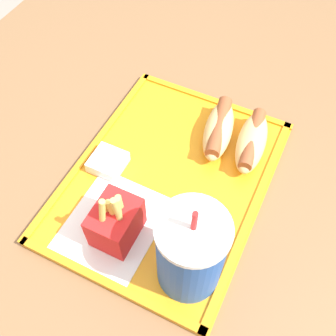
{
  "coord_description": "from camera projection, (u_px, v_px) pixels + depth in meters",
  "views": [
    {
      "loc": [
        0.3,
        0.15,
        1.32
      ],
      "look_at": [
        -0.02,
        -0.0,
        0.79
      ],
      "focal_mm": 42.0,
      "sensor_mm": 36.0,
      "label": 1
    }
  ],
  "objects": [
    {
      "name": "dining_table",
      "position": [
        166.0,
        269.0,
        0.97
      ],
      "size": [
        1.47,
        1.12,
        0.75
      ],
      "color": "brown",
      "rests_on": "ground_plane"
    },
    {
      "name": "ground_plane",
      "position": [
        166.0,
        310.0,
        1.28
      ],
      "size": [
        8.0,
        8.0,
        0.0
      ],
      "primitive_type": "plane",
      "color": "gray"
    },
    {
      "name": "hot_dog_far",
      "position": [
        252.0,
        141.0,
        0.68
      ],
      "size": [
        0.14,
        0.07,
        0.04
      ],
      "color": "#DBB270",
      "rests_on": "food_tray"
    },
    {
      "name": "fries_carton",
      "position": [
        116.0,
        222.0,
        0.58
      ],
      "size": [
        0.08,
        0.06,
        0.12
      ],
      "color": "red",
      "rests_on": "food_tray"
    },
    {
      "name": "hot_dog_near",
      "position": [
        219.0,
        129.0,
        0.7
      ],
      "size": [
        0.14,
        0.07,
        0.04
      ],
      "color": "#DBB270",
      "rests_on": "food_tray"
    },
    {
      "name": "paper_napkin",
      "position": [
        113.0,
        224.0,
        0.62
      ],
      "size": [
        0.16,
        0.14,
        0.0
      ],
      "color": "white",
      "rests_on": "food_tray"
    },
    {
      "name": "food_tray",
      "position": [
        168.0,
        179.0,
        0.67
      ],
      "size": [
        0.41,
        0.31,
        0.01
      ],
      "color": "orange",
      "rests_on": "dining_table"
    },
    {
      "name": "soda_cup",
      "position": [
        191.0,
        253.0,
        0.51
      ],
      "size": [
        0.09,
        0.09,
        0.18
      ],
      "color": "#194CA5",
      "rests_on": "food_tray"
    },
    {
      "name": "sauce_cup_mayo",
      "position": [
        109.0,
        160.0,
        0.67
      ],
      "size": [
        0.06,
        0.06,
        0.02
      ],
      "color": "silver",
      "rests_on": "food_tray"
    }
  ]
}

